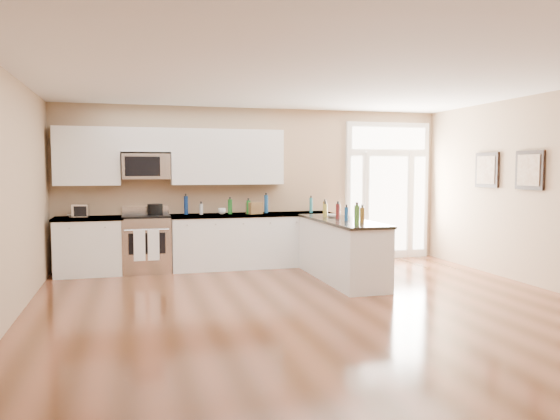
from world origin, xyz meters
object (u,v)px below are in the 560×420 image
Objects in this scene: stockpot at (155,209)px; toaster_oven at (81,211)px; peninsula_cabinet at (341,252)px; kitchen_range at (147,243)px.

toaster_oven reaches higher than stockpot.
stockpot is at bearing 9.02° from toaster_oven.
peninsula_cabinet is 4.23m from toaster_oven.
kitchen_range is 1.17m from toaster_oven.
stockpot is 1.04× the size of toaster_oven.
kitchen_range is at bearing 153.40° from peninsula_cabinet.
stockpot reaches higher than kitchen_range.
stockpot is at bearing 150.99° from peninsula_cabinet.
toaster_oven is (-3.92, 1.47, 0.61)m from peninsula_cabinet.
peninsula_cabinet is 2.15× the size of kitchen_range.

